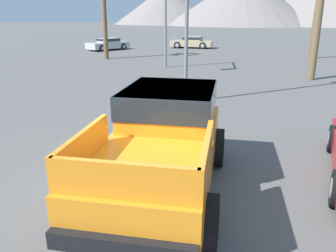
% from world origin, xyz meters
% --- Properties ---
extents(ground_plane, '(320.00, 320.00, 0.00)m').
position_xyz_m(ground_plane, '(0.00, 0.00, 0.00)').
color(ground_plane, '#5B5956').
extents(orange_pickup_truck, '(2.46, 4.98, 1.85)m').
position_xyz_m(orange_pickup_truck, '(0.44, -0.03, 1.05)').
color(orange_pickup_truck, orange).
rests_on(orange_pickup_truck, ground_plane).
extents(parked_car_silver, '(3.89, 4.29, 1.13)m').
position_xyz_m(parked_car_silver, '(-8.80, 26.12, 0.58)').
color(parked_car_silver, '#B7BABF').
rests_on(parked_car_silver, ground_plane).
extents(parked_car_tan, '(4.49, 2.40, 1.16)m').
position_xyz_m(parked_car_tan, '(-0.75, 29.26, 0.60)').
color(parked_car_tan, tan).
rests_on(parked_car_tan, ground_plane).
extents(traffic_light_main, '(0.38, 3.40, 5.47)m').
position_xyz_m(traffic_light_main, '(-1.66, 14.21, 3.81)').
color(traffic_light_main, slate).
rests_on(traffic_light_main, ground_plane).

